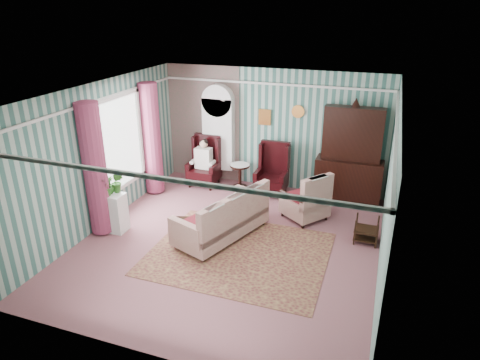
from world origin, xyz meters
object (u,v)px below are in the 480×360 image
(wingback_left, at_px, (204,162))
(wingback_right, at_px, (272,170))
(round_side_table, at_px, (240,176))
(seated_woman, at_px, (204,163))
(floral_armchair, at_px, (305,199))
(nest_table, at_px, (366,230))
(plant_stand, at_px, (112,212))
(sofa, at_px, (221,214))
(dresser_hutch, at_px, (351,152))
(bookcase, at_px, (219,139))
(coffee_table, at_px, (200,232))

(wingback_left, relative_size, wingback_right, 1.00)
(round_side_table, bearing_deg, seated_woman, -170.54)
(floral_armchair, bearing_deg, nest_table, -77.50)
(round_side_table, height_order, nest_table, round_side_table)
(wingback_left, distance_m, wingback_right, 1.75)
(wingback_right, bearing_deg, wingback_left, 180.00)
(plant_stand, xyz_separation_m, sofa, (2.16, 0.50, 0.07))
(dresser_hutch, bearing_deg, bookcase, 177.89)
(coffee_table, bearing_deg, nest_table, 19.76)
(wingback_left, distance_m, round_side_table, 0.97)
(floral_armchair, bearing_deg, wingback_left, 107.94)
(bookcase, distance_m, coffee_table, 3.25)
(dresser_hutch, height_order, sofa, dresser_hutch)
(dresser_hutch, height_order, nest_table, dresser_hutch)
(nest_table, bearing_deg, seated_woman, 159.15)
(seated_woman, distance_m, plant_stand, 2.87)
(nest_table, bearing_deg, bookcase, 153.08)
(round_side_table, xyz_separation_m, floral_armchair, (1.85, -1.10, 0.16))
(bookcase, bearing_deg, round_side_table, -20.27)
(round_side_table, relative_size, coffee_table, 0.61)
(plant_stand, distance_m, coffee_table, 1.88)
(dresser_hutch, distance_m, seated_woman, 3.56)
(round_side_table, distance_m, floral_armchair, 2.16)
(wingback_left, bearing_deg, round_side_table, 9.46)
(round_side_table, height_order, sofa, sofa)
(wingback_left, xyz_separation_m, floral_armchair, (2.75, -0.95, -0.17))
(wingback_left, xyz_separation_m, sofa, (1.36, -2.25, -0.15))
(dresser_hutch, relative_size, plant_stand, 2.95)
(bookcase, bearing_deg, seated_woman, -122.66)
(plant_stand, xyz_separation_m, floral_armchair, (3.55, 1.80, 0.06))
(seated_woman, xyz_separation_m, sofa, (1.36, -2.25, -0.12))
(coffee_table, bearing_deg, plant_stand, -176.28)
(floral_armchair, bearing_deg, sofa, 169.92)
(wingback_right, height_order, nest_table, wingback_right)
(wingback_left, height_order, sofa, wingback_left)
(wingback_right, xyz_separation_m, floral_armchair, (1.00, -0.95, -0.17))
(dresser_hutch, distance_m, wingback_right, 1.86)
(dresser_hutch, bearing_deg, nest_table, -72.61)
(wingback_left, relative_size, round_side_table, 2.08)
(sofa, relative_size, floral_armchair, 2.19)
(dresser_hutch, height_order, floral_armchair, dresser_hutch)
(nest_table, bearing_deg, floral_armchair, 155.52)
(round_side_table, bearing_deg, floral_armchair, -30.70)
(wingback_right, bearing_deg, bookcase, 165.43)
(dresser_hutch, xyz_separation_m, round_side_table, (-2.60, -0.12, -0.88))
(dresser_hutch, xyz_separation_m, coffee_table, (-2.43, -2.90, -0.96))
(nest_table, height_order, plant_stand, plant_stand)
(round_side_table, bearing_deg, bookcase, 159.73)
(dresser_hutch, height_order, seated_woman, dresser_hutch)
(round_side_table, bearing_deg, dresser_hutch, 2.64)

